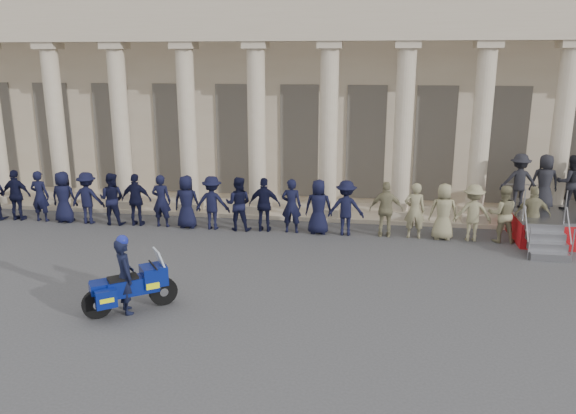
# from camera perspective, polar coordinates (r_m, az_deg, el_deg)

# --- Properties ---
(ground) EXTENTS (90.00, 90.00, 0.00)m
(ground) POSITION_cam_1_polar(r_m,az_deg,el_deg) (13.51, -4.51, -10.28)
(ground) COLOR #38383B
(ground) RESTS_ON ground
(building) EXTENTS (40.00, 12.50, 9.00)m
(building) POSITION_cam_1_polar(r_m,az_deg,el_deg) (26.82, 2.54, 12.30)
(building) COLOR tan
(building) RESTS_ON ground
(officer_rank) EXTENTS (20.77, 0.70, 1.85)m
(officer_rank) POSITION_cam_1_polar(r_m,az_deg,el_deg) (19.31, -6.39, 0.38)
(officer_rank) COLOR black
(officer_rank) RESTS_ON ground
(motorcycle) EXTENTS (1.86, 1.57, 1.41)m
(motorcycle) POSITION_cam_1_polar(r_m,az_deg,el_deg) (13.63, -15.66, -7.77)
(motorcycle) COLOR black
(motorcycle) RESTS_ON ground
(rider) EXTENTS (0.73, 0.78, 1.88)m
(rider) POSITION_cam_1_polar(r_m,az_deg,el_deg) (13.49, -16.25, -6.60)
(rider) COLOR black
(rider) RESTS_ON ground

